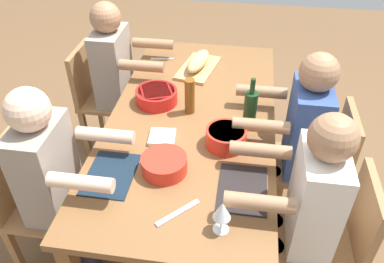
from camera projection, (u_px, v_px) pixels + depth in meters
ground_plane at (192, 201)px, 2.76m from camera, size 8.00×8.00×0.00m
dining_table at (192, 127)px, 2.35m from camera, size 1.97×0.97×0.74m
chair_near_left at (335, 235)px, 1.95m from camera, size 0.40×0.40×0.85m
diner_near_left at (305, 202)px, 1.84m from camera, size 0.41×0.53×1.20m
chair_near_center at (323, 163)px, 2.37m from camera, size 0.40×0.40×0.85m
diner_near_center at (298, 132)px, 2.26m from camera, size 0.41×0.53×1.20m
chair_far_right at (99, 94)px, 2.98m from camera, size 0.40×0.40×0.85m
diner_far_right at (118, 71)px, 2.82m from camera, size 0.41×0.53×1.20m
chair_far_left at (32, 199)px, 2.14m from camera, size 0.40×0.40×0.85m
diner_far_left at (56, 174)px, 1.98m from camera, size 0.41×0.53×1.20m
serving_bowl_salad at (164, 163)px, 1.91m from camera, size 0.23×0.23×0.08m
serving_bowl_fruit at (226, 137)px, 2.07m from camera, size 0.22×0.22×0.10m
serving_bowl_greens at (156, 95)px, 2.40m from camera, size 0.26×0.26×0.09m
cutting_board at (198, 68)px, 2.75m from camera, size 0.44×0.30×0.02m
bread_loaf at (198, 61)px, 2.71m from camera, size 0.34×0.17×0.09m
wine_bottle at (250, 107)px, 2.19m from camera, size 0.08×0.08×0.29m
beer_bottle at (190, 96)px, 2.28m from camera, size 0.06×0.06×0.22m
wine_glass at (222, 212)px, 1.59m from camera, size 0.08×0.08×0.17m
placemat_near_left at (242, 189)px, 1.84m from camera, size 0.32×0.23×0.01m
fork_far_right at (162, 59)px, 2.87m from camera, size 0.04×0.17×0.01m
placemat_far_left at (111, 174)px, 1.92m from camera, size 0.32×0.23×0.01m
carving_knife at (178, 213)px, 1.73m from camera, size 0.18×0.18×0.01m
napkin_stack at (162, 137)px, 2.13m from camera, size 0.15×0.15×0.02m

